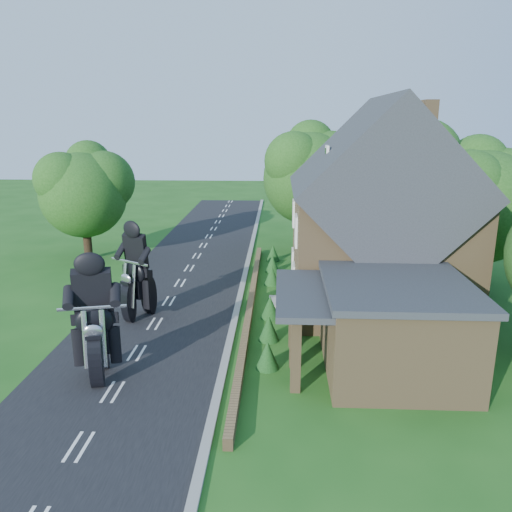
{
  "coord_description": "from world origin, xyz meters",
  "views": [
    {
      "loc": [
        5.68,
        -18.14,
        9.07
      ],
      "look_at": [
        4.59,
        4.91,
        2.8
      ],
      "focal_mm": 35.0,
      "sensor_mm": 36.0,
      "label": 1
    }
  ],
  "objects_px": {
    "annex": "(391,325)",
    "motorcycle_lead": "(99,360)",
    "garden_wall": "(250,306)",
    "house": "(378,221)",
    "motorcycle_follow": "(139,304)"
  },
  "relations": [
    {
      "from": "motorcycle_follow",
      "to": "house",
      "type": "bearing_deg",
      "value": -139.19
    },
    {
      "from": "garden_wall",
      "to": "motorcycle_lead",
      "type": "xyz_separation_m",
      "value": [
        -5.06,
        -7.07,
        0.52
      ]
    },
    {
      "from": "annex",
      "to": "motorcycle_follow",
      "type": "distance_m",
      "value": 11.72
    },
    {
      "from": "garden_wall",
      "to": "house",
      "type": "distance_m",
      "value": 7.52
    },
    {
      "from": "garden_wall",
      "to": "house",
      "type": "bearing_deg",
      "value": 9.17
    },
    {
      "from": "motorcycle_lead",
      "to": "garden_wall",
      "type": "bearing_deg",
      "value": -138.83
    },
    {
      "from": "motorcycle_lead",
      "to": "motorcycle_follow",
      "type": "relative_size",
      "value": 1.01
    },
    {
      "from": "motorcycle_lead",
      "to": "motorcycle_follow",
      "type": "xyz_separation_m",
      "value": [
        -0.13,
        5.79,
        -0.01
      ]
    },
    {
      "from": "annex",
      "to": "motorcycle_lead",
      "type": "xyz_separation_m",
      "value": [
        -10.63,
        -1.27,
        -1.05
      ]
    },
    {
      "from": "annex",
      "to": "motorcycle_follow",
      "type": "relative_size",
      "value": 4.64
    },
    {
      "from": "house",
      "to": "motorcycle_follow",
      "type": "height_order",
      "value": "house"
    },
    {
      "from": "house",
      "to": "motorcycle_lead",
      "type": "relative_size",
      "value": 6.65
    },
    {
      "from": "garden_wall",
      "to": "motorcycle_follow",
      "type": "height_order",
      "value": "motorcycle_follow"
    },
    {
      "from": "garden_wall",
      "to": "motorcycle_follow",
      "type": "relative_size",
      "value": 14.47
    },
    {
      "from": "motorcycle_lead",
      "to": "motorcycle_follow",
      "type": "distance_m",
      "value": 5.79
    }
  ]
}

